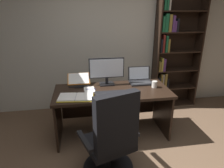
# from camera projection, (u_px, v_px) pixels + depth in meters

# --- Properties ---
(wall_back) EXTENTS (5.27, 0.12, 2.86)m
(wall_back) POSITION_uv_depth(u_px,v_px,m) (115.00, 32.00, 3.65)
(wall_back) COLOR beige
(wall_back) RESTS_ON ground
(desk) EXTENTS (1.65, 0.73, 0.73)m
(desk) POSITION_uv_depth(u_px,v_px,m) (111.00, 100.00, 3.03)
(desk) COLOR black
(desk) RESTS_ON ground
(bookshelf) EXTENTS (0.85, 0.27, 2.15)m
(bookshelf) POSITION_uv_depth(u_px,v_px,m) (172.00, 52.00, 3.75)
(bookshelf) COLOR black
(bookshelf) RESTS_ON ground
(office_chair) EXTENTS (0.70, 0.62, 1.08)m
(office_chair) POSITION_uv_depth(u_px,v_px,m) (112.00, 142.00, 2.21)
(office_chair) COLOR black
(office_chair) RESTS_ON ground
(monitor) EXTENTS (0.53, 0.16, 0.42)m
(monitor) POSITION_uv_depth(u_px,v_px,m) (107.00, 71.00, 3.03)
(monitor) COLOR black
(monitor) RESTS_ON desk
(laptop) EXTENTS (0.35, 0.27, 0.23)m
(laptop) POSITION_uv_depth(u_px,v_px,m) (140.00, 79.00, 3.16)
(laptop) COLOR black
(laptop) RESTS_ON desk
(keyboard) EXTENTS (0.42, 0.15, 0.02)m
(keyboard) POSITION_uv_depth(u_px,v_px,m) (111.00, 93.00, 2.75)
(keyboard) COLOR black
(keyboard) RESTS_ON desk
(computer_mouse) EXTENTS (0.06, 0.10, 0.04)m
(computer_mouse) POSITION_uv_depth(u_px,v_px,m) (132.00, 91.00, 2.79)
(computer_mouse) COLOR black
(computer_mouse) RESTS_ON desk
(reading_stand_with_book) EXTENTS (0.33, 0.27, 0.15)m
(reading_stand_with_book) POSITION_uv_depth(u_px,v_px,m) (79.00, 80.00, 3.07)
(reading_stand_with_book) COLOR black
(reading_stand_with_book) RESTS_ON desk
(open_binder) EXTENTS (0.49, 0.31, 0.02)m
(open_binder) POSITION_uv_depth(u_px,v_px,m) (76.00, 97.00, 2.64)
(open_binder) COLOR yellow
(open_binder) RESTS_ON desk
(notepad) EXTENTS (0.16, 0.22, 0.01)m
(notepad) POSITION_uv_depth(u_px,v_px,m) (89.00, 90.00, 2.89)
(notepad) COLOR white
(notepad) RESTS_ON desk
(pen) EXTENTS (0.14, 0.03, 0.01)m
(pen) POSITION_uv_depth(u_px,v_px,m) (91.00, 89.00, 2.89)
(pen) COLOR navy
(pen) RESTS_ON notepad
(coffee_mug) EXTENTS (0.08, 0.08, 0.10)m
(coffee_mug) POSITION_uv_depth(u_px,v_px,m) (154.00, 84.00, 2.97)
(coffee_mug) COLOR silver
(coffee_mug) RESTS_ON desk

